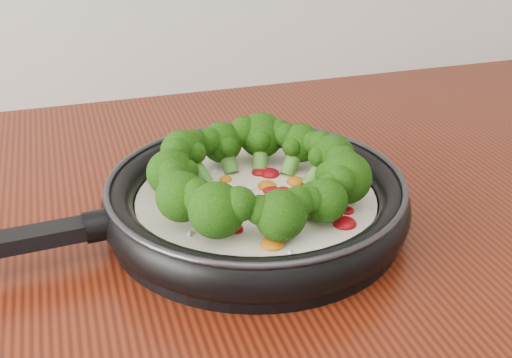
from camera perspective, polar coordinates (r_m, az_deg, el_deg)
name	(u,v)px	position (r m, az deg, el deg)	size (l,w,h in m)	color
skillet	(253,195)	(0.63, -0.23, -1.43)	(0.47, 0.32, 0.09)	black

